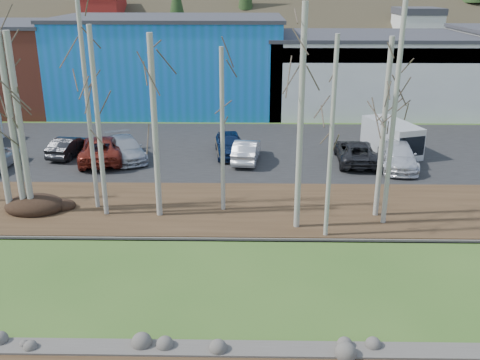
{
  "coord_description": "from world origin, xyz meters",
  "views": [
    {
      "loc": [
        1.32,
        -11.13,
        11.13
      ],
      "look_at": [
        0.9,
        12.19,
        2.5
      ],
      "focal_mm": 40.0,
      "sensor_mm": 36.0,
      "label": 1
    }
  ],
  "objects_px": {
    "car_1": "(69,146)",
    "car_4": "(229,144)",
    "car_3": "(126,148)",
    "car_6": "(355,152)",
    "car_2": "(103,148)",
    "van_white": "(393,138)",
    "car_5": "(246,150)",
    "car_7": "(398,155)"
  },
  "relations": [
    {
      "from": "car_3",
      "to": "car_5",
      "type": "height_order",
      "value": "car_3"
    },
    {
      "from": "car_2",
      "to": "car_4",
      "type": "relative_size",
      "value": 1.29
    },
    {
      "from": "car_4",
      "to": "van_white",
      "type": "xyz_separation_m",
      "value": [
        11.16,
        0.74,
        0.28
      ]
    },
    {
      "from": "car_7",
      "to": "car_1",
      "type": "bearing_deg",
      "value": -177.92
    },
    {
      "from": "car_2",
      "to": "car_7",
      "type": "relative_size",
      "value": 1.1
    },
    {
      "from": "van_white",
      "to": "car_6",
      "type": "bearing_deg",
      "value": -161.76
    },
    {
      "from": "car_2",
      "to": "car_3",
      "type": "height_order",
      "value": "car_2"
    },
    {
      "from": "car_1",
      "to": "car_4",
      "type": "distance_m",
      "value": 10.8
    },
    {
      "from": "car_6",
      "to": "van_white",
      "type": "relative_size",
      "value": 0.99
    },
    {
      "from": "car_6",
      "to": "van_white",
      "type": "bearing_deg",
      "value": -141.21
    },
    {
      "from": "car_2",
      "to": "van_white",
      "type": "relative_size",
      "value": 1.12
    },
    {
      "from": "car_1",
      "to": "car_3",
      "type": "bearing_deg",
      "value": -179.08
    },
    {
      "from": "car_6",
      "to": "car_1",
      "type": "bearing_deg",
      "value": -0.75
    },
    {
      "from": "car_3",
      "to": "van_white",
      "type": "height_order",
      "value": "van_white"
    },
    {
      "from": "car_1",
      "to": "car_6",
      "type": "relative_size",
      "value": 0.78
    },
    {
      "from": "car_3",
      "to": "car_6",
      "type": "distance_m",
      "value": 15.06
    },
    {
      "from": "car_2",
      "to": "car_5",
      "type": "distance_m",
      "value": 9.43
    },
    {
      "from": "car_2",
      "to": "car_7",
      "type": "distance_m",
      "value": 19.03
    },
    {
      "from": "car_1",
      "to": "car_5",
      "type": "distance_m",
      "value": 11.99
    },
    {
      "from": "car_3",
      "to": "car_4",
      "type": "height_order",
      "value": "car_4"
    },
    {
      "from": "car_1",
      "to": "car_4",
      "type": "height_order",
      "value": "car_4"
    },
    {
      "from": "car_5",
      "to": "van_white",
      "type": "height_order",
      "value": "van_white"
    },
    {
      "from": "car_2",
      "to": "car_5",
      "type": "bearing_deg",
      "value": 169.96
    },
    {
      "from": "car_4",
      "to": "van_white",
      "type": "relative_size",
      "value": 0.87
    },
    {
      "from": "car_1",
      "to": "car_2",
      "type": "height_order",
      "value": "car_2"
    },
    {
      "from": "car_5",
      "to": "car_1",
      "type": "bearing_deg",
      "value": 1.78
    },
    {
      "from": "car_5",
      "to": "car_4",
      "type": "bearing_deg",
      "value": -41.28
    },
    {
      "from": "car_1",
      "to": "car_2",
      "type": "relative_size",
      "value": 0.69
    },
    {
      "from": "car_3",
      "to": "car_5",
      "type": "distance_m",
      "value": 7.99
    },
    {
      "from": "car_6",
      "to": "car_7",
      "type": "bearing_deg",
      "value": 163.67
    },
    {
      "from": "car_5",
      "to": "van_white",
      "type": "bearing_deg",
      "value": -162.53
    },
    {
      "from": "car_5",
      "to": "car_7",
      "type": "bearing_deg",
      "value": -179.85
    },
    {
      "from": "car_3",
      "to": "car_6",
      "type": "bearing_deg",
      "value": -26.94
    },
    {
      "from": "car_2",
      "to": "van_white",
      "type": "height_order",
      "value": "van_white"
    },
    {
      "from": "car_1",
      "to": "van_white",
      "type": "height_order",
      "value": "van_white"
    },
    {
      "from": "car_1",
      "to": "car_5",
      "type": "relative_size",
      "value": 0.92
    },
    {
      "from": "car_1",
      "to": "car_7",
      "type": "relative_size",
      "value": 0.76
    },
    {
      "from": "car_3",
      "to": "car_4",
      "type": "bearing_deg",
      "value": -17.11
    },
    {
      "from": "car_1",
      "to": "car_5",
      "type": "xyz_separation_m",
      "value": [
        11.95,
        -0.91,
        0.05
      ]
    },
    {
      "from": "car_6",
      "to": "car_4",
      "type": "bearing_deg",
      "value": -7.28
    },
    {
      "from": "car_2",
      "to": "car_3",
      "type": "relative_size",
      "value": 1.17
    },
    {
      "from": "car_5",
      "to": "car_7",
      "type": "distance_m",
      "value": 9.62
    }
  ]
}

